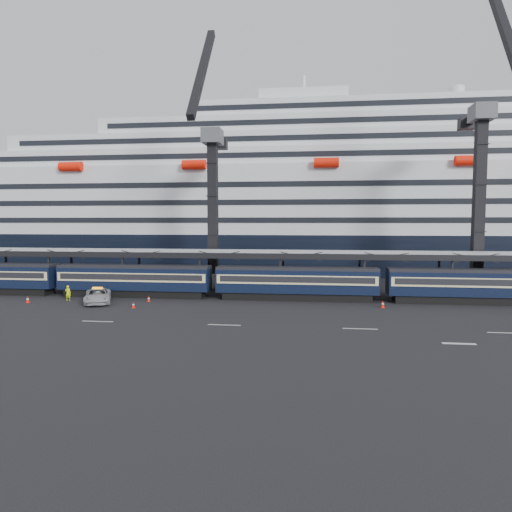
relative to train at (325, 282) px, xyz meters
name	(u,v)px	position (x,y,z in m)	size (l,w,h in m)	color
ground	(377,320)	(4.65, -10.00, -2.20)	(260.00, 260.00, 0.00)	black
lane_markings	(489,336)	(12.80, -15.23, -2.19)	(111.00, 4.27, 0.02)	beige
train	(325,282)	(0.00, 0.00, 0.00)	(133.05, 3.00, 4.05)	black
canopy	(362,254)	(4.65, 4.00, 3.05)	(130.00, 6.25, 5.53)	gray
cruise_ship	(339,205)	(3.57, 35.99, 10.14)	(214.09, 28.84, 34.00)	black
crane_dark_near	(212,202)	(-15.35, 8.59, 9.73)	(4.50, 17.75, 35.08)	#4A4D51
crane_dark_mid	(480,189)	(19.65, 7.59, 11.16)	(4.50, 18.24, 39.64)	#4A4D51
pickup_truck	(98,296)	(-25.78, -4.93, -1.37)	(2.77, 6.00, 1.67)	#A5A7AC
worker	(68,293)	(-29.99, -3.82, -1.30)	(0.66, 0.43, 1.81)	#DFFB0D
traffic_cone_a	(28,299)	(-33.86, -5.69, -1.81)	(0.40, 0.40, 0.80)	#FF1B08
traffic_cone_b	(149,299)	(-20.37, -3.26, -1.86)	(0.35, 0.35, 0.69)	#FF1B08
traffic_cone_c	(133,305)	(-20.61, -7.24, -1.86)	(0.34, 0.34, 0.69)	#FF1B08
traffic_cone_d	(383,304)	(6.09, -3.81, -1.80)	(0.41, 0.41, 0.81)	#FF1B08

